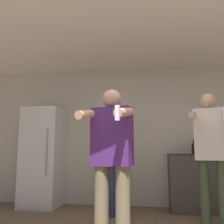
# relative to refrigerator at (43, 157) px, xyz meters

# --- Properties ---
(wall_back) EXTENTS (7.00, 0.06, 2.55)m
(wall_back) POSITION_rel_refrigerator_xyz_m (1.69, 0.35, 0.40)
(wall_back) COLOR beige
(wall_back) RESTS_ON ground_plane
(ceiling_slab) EXTENTS (7.00, 3.29, 0.05)m
(ceiling_slab) POSITION_rel_refrigerator_xyz_m (1.69, -1.07, 1.70)
(ceiling_slab) COLOR silver
(ceiling_slab) RESTS_ON wall_back
(refrigerator) EXTENTS (0.65, 0.66, 1.74)m
(refrigerator) POSITION_rel_refrigerator_xyz_m (0.00, 0.00, 0.00)
(refrigerator) COLOR white
(refrigerator) RESTS_ON ground_plane
(counter) EXTENTS (1.66, 0.56, 0.92)m
(counter) POSITION_rel_refrigerator_xyz_m (3.04, 0.05, -0.41)
(counter) COLOR #47423D
(counter) RESTS_ON ground_plane
(bottle_brown_liquor) EXTENTS (0.07, 0.07, 0.23)m
(bottle_brown_liquor) POSITION_rel_refrigerator_xyz_m (2.94, 0.12, 0.14)
(bottle_brown_liquor) COLOR maroon
(bottle_brown_liquor) RESTS_ON counter
(bottle_tall_gin) EXTENTS (0.08, 0.08, 0.33)m
(bottle_tall_gin) POSITION_rel_refrigerator_xyz_m (3.11, 0.12, 0.18)
(bottle_tall_gin) COLOR maroon
(bottle_tall_gin) RESTS_ON counter
(bottle_short_whiskey) EXTENTS (0.08, 0.08, 0.27)m
(bottle_short_whiskey) POSITION_rel_refrigerator_xyz_m (2.66, 0.12, 0.15)
(bottle_short_whiskey) COLOR black
(bottle_short_whiskey) RESTS_ON counter
(person_woman_foreground) EXTENTS (0.57, 0.58, 1.63)m
(person_woman_foreground) POSITION_rel_refrigerator_xyz_m (1.51, -1.73, 0.05)
(person_woman_foreground) COLOR #75664C
(person_woman_foreground) RESTS_ON ground_plane
(person_man_side) EXTENTS (0.52, 0.58, 1.71)m
(person_man_side) POSITION_rel_refrigerator_xyz_m (2.66, -1.06, 0.16)
(person_man_side) COLOR #38422D
(person_man_side) RESTS_ON ground_plane
(person_spectator_back) EXTENTS (0.55, 0.60, 1.56)m
(person_spectator_back) POSITION_rel_refrigerator_xyz_m (1.43, -0.52, 0.07)
(person_spectator_back) COLOR navy
(person_spectator_back) RESTS_ON ground_plane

